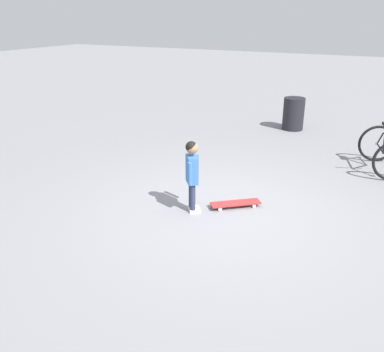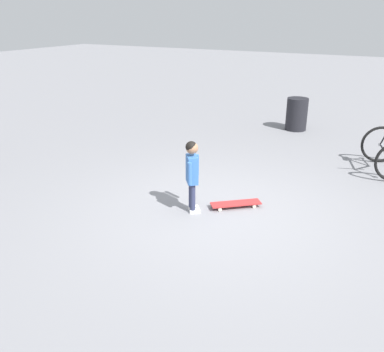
% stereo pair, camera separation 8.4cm
% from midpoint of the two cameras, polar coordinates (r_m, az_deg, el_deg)
% --- Properties ---
extents(ground_plane, '(50.00, 50.00, 0.00)m').
position_cam_midpoint_polar(ground_plane, '(6.02, 4.68, -5.11)').
color(ground_plane, gray).
extents(child_person, '(0.27, 0.40, 1.06)m').
position_cam_midpoint_polar(child_person, '(5.80, 0.43, 0.98)').
color(child_person, '#2D3351').
rests_on(child_person, ground).
extents(skateboard, '(0.70, 0.62, 0.07)m').
position_cam_midpoint_polar(skateboard, '(6.19, 6.43, -3.80)').
color(skateboard, '#B22D2D').
rests_on(skateboard, ground).
extents(trash_bin, '(0.51, 0.51, 0.78)m').
position_cam_midpoint_polar(trash_bin, '(10.51, 14.43, 8.25)').
color(trash_bin, black).
rests_on(trash_bin, ground).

